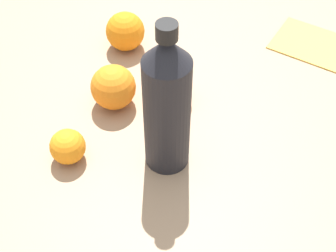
# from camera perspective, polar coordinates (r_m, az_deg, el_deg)

# --- Properties ---
(ground_plane) EXTENTS (2.40, 2.40, 0.00)m
(ground_plane) POSITION_cam_1_polar(r_m,az_deg,el_deg) (0.84, 0.47, -4.34)
(ground_plane) COLOR #9E7F60
(water_bottle) EXTENTS (0.07, 0.07, 0.28)m
(water_bottle) POSITION_cam_1_polar(r_m,az_deg,el_deg) (0.75, 0.00, 2.53)
(water_bottle) COLOR black
(water_bottle) RESTS_ON ground_plane
(orange_0) EXTENTS (0.08, 0.08, 0.08)m
(orange_0) POSITION_cam_1_polar(r_m,az_deg,el_deg) (1.04, -4.95, 10.82)
(orange_0) COLOR orange
(orange_0) RESTS_ON ground_plane
(orange_1) EXTENTS (0.06, 0.06, 0.06)m
(orange_1) POSITION_cam_1_polar(r_m,az_deg,el_deg) (0.84, -11.49, -2.34)
(orange_1) COLOR orange
(orange_1) RESTS_ON ground_plane
(orange_2) EXTENTS (0.08, 0.08, 0.08)m
(orange_2) POSITION_cam_1_polar(r_m,az_deg,el_deg) (0.91, -6.33, 4.48)
(orange_2) COLOR orange
(orange_2) RESTS_ON ground_plane
(orange_4) EXTENTS (0.08, 0.08, 0.08)m
(orange_4) POSITION_cam_1_polar(r_m,az_deg,el_deg) (0.91, 0.42, 4.68)
(orange_4) COLOR orange
(orange_4) RESTS_ON ground_plane
(folded_napkin) EXTENTS (0.19, 0.18, 0.01)m
(folded_napkin) POSITION_cam_1_polar(r_m,az_deg,el_deg) (1.11, 16.17, 9.19)
(folded_napkin) COLOR #E5B24C
(folded_napkin) RESTS_ON ground_plane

